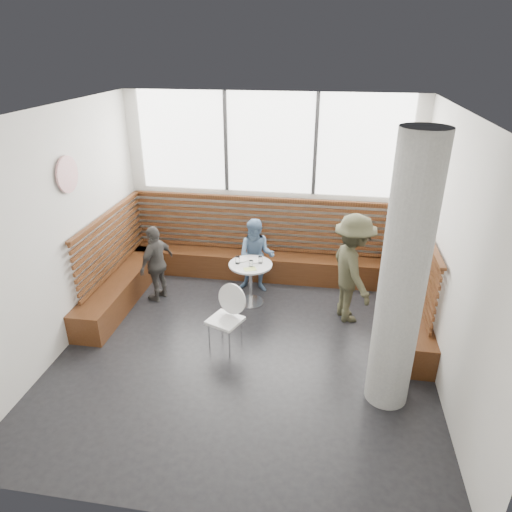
% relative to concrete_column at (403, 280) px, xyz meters
% --- Properties ---
extents(room, '(5.00, 5.00, 3.20)m').
position_rel_concrete_column_xyz_m(room, '(-1.85, 0.60, 0.00)').
color(room, silver).
rests_on(room, ground).
extents(booth, '(5.00, 2.50, 1.44)m').
position_rel_concrete_column_xyz_m(booth, '(-1.85, 2.37, -1.19)').
color(booth, '#412310').
rests_on(booth, ground).
extents(concrete_column, '(0.50, 0.50, 3.20)m').
position_rel_concrete_column_xyz_m(concrete_column, '(0.00, 0.00, 0.00)').
color(concrete_column, gray).
rests_on(concrete_column, ground).
extents(wall_art, '(0.03, 0.50, 0.50)m').
position_rel_concrete_column_xyz_m(wall_art, '(-4.31, 1.00, 0.70)').
color(wall_art, white).
rests_on(wall_art, room).
extents(cafe_table, '(0.69, 0.69, 0.71)m').
position_rel_concrete_column_xyz_m(cafe_table, '(-1.99, 1.90, -1.09)').
color(cafe_table, silver).
rests_on(cafe_table, ground).
extents(cafe_chair, '(0.44, 0.43, 0.92)m').
position_rel_concrete_column_xyz_m(cafe_chair, '(-2.12, 0.71, -1.06)').
color(cafe_chair, white).
rests_on(cafe_chair, ground).
extents(adult_man, '(0.96, 1.24, 1.69)m').
position_rel_concrete_column_xyz_m(adult_man, '(-0.42, 1.70, -0.75)').
color(adult_man, '#3E3D29').
rests_on(adult_man, ground).
extents(child_back, '(0.63, 0.50, 1.29)m').
position_rel_concrete_column_xyz_m(child_back, '(-1.96, 2.34, -0.95)').
color(child_back, '#5D7DA2').
rests_on(child_back, ground).
extents(child_left, '(0.55, 0.81, 1.29)m').
position_rel_concrete_column_xyz_m(child_left, '(-3.52, 1.81, -0.96)').
color(child_left, '#484541').
rests_on(child_left, ground).
extents(plate_near, '(0.21, 0.21, 0.02)m').
position_rel_concrete_column_xyz_m(plate_near, '(-2.16, 2.02, -0.88)').
color(plate_near, white).
rests_on(plate_near, cafe_table).
extents(plate_far, '(0.22, 0.22, 0.02)m').
position_rel_concrete_column_xyz_m(plate_far, '(-1.94, 2.02, -0.88)').
color(plate_far, white).
rests_on(plate_far, cafe_table).
extents(glass_left, '(0.08, 0.08, 0.12)m').
position_rel_concrete_column_xyz_m(glass_left, '(-2.19, 1.88, -0.83)').
color(glass_left, white).
rests_on(glass_left, cafe_table).
extents(glass_mid, '(0.07, 0.07, 0.10)m').
position_rel_concrete_column_xyz_m(glass_mid, '(-1.96, 1.80, -0.83)').
color(glass_mid, white).
rests_on(glass_mid, cafe_table).
extents(glass_right, '(0.07, 0.07, 0.11)m').
position_rel_concrete_column_xyz_m(glass_right, '(-1.84, 1.95, -0.83)').
color(glass_right, white).
rests_on(glass_right, cafe_table).
extents(menu_card, '(0.22, 0.19, 0.00)m').
position_rel_concrete_column_xyz_m(menu_card, '(-1.96, 1.71, -0.88)').
color(menu_card, '#A5C64C').
rests_on(menu_card, cafe_table).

